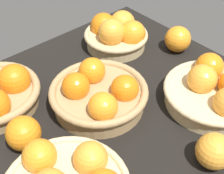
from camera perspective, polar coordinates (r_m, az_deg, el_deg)
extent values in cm
cube|color=black|center=(85.55, -1.24, -4.04)|extent=(84.00, 72.00, 3.00)
cylinder|color=#D3BC8C|center=(87.55, 16.94, -1.67)|extent=(23.34, 23.34, 4.36)
torus|color=#D3BC8C|center=(86.15, 17.22, -0.61)|extent=(24.94, 24.94, 1.60)
sphere|color=#F49E33|center=(85.41, 15.48, 1.33)|extent=(7.64, 7.64, 7.64)
sphere|color=orange|center=(90.95, 16.68, 3.40)|extent=(7.64, 7.64, 7.64)
cylinder|color=tan|center=(104.78, 0.69, 8.15)|extent=(18.54, 18.54, 4.29)
torus|color=tan|center=(103.63, 0.70, 9.14)|extent=(20.14, 20.14, 1.60)
sphere|color=orange|center=(105.81, -1.52, 10.68)|extent=(8.22, 8.22, 8.22)
sphere|color=orange|center=(101.66, 3.59, 9.29)|extent=(8.22, 8.22, 8.22)
sphere|color=#F49E33|center=(99.84, -0.07, 9.57)|extent=(8.22, 8.22, 8.22)
sphere|color=#F49E33|center=(107.36, 1.83, 11.10)|extent=(8.22, 8.22, 8.22)
sphere|color=orange|center=(86.78, -16.71, 1.21)|extent=(8.33, 8.33, 8.33)
cylinder|color=tan|center=(83.05, -2.31, -1.93)|extent=(23.09, 23.09, 5.01)
torus|color=tan|center=(81.36, -2.36, -0.64)|extent=(25.02, 25.02, 1.94)
sphere|color=orange|center=(84.29, -3.51, 2.83)|extent=(7.02, 7.02, 7.02)
sphere|color=orange|center=(79.72, 2.26, -0.29)|extent=(7.02, 7.02, 7.02)
sphere|color=orange|center=(80.30, -6.35, 0.11)|extent=(7.02, 7.02, 7.02)
sphere|color=orange|center=(74.71, -1.59, -3.50)|extent=(7.02, 7.02, 7.02)
sphere|color=#F49E33|center=(65.11, -3.79, -12.36)|extent=(6.94, 6.94, 6.94)
sphere|color=orange|center=(66.54, -12.55, -11.72)|extent=(6.94, 6.94, 6.94)
sphere|color=orange|center=(103.93, 11.45, 8.21)|extent=(8.10, 8.10, 8.10)
sphere|color=orange|center=(75.45, -15.24, -7.84)|extent=(7.95, 7.95, 7.95)
sphere|color=#F49E33|center=(72.98, 17.45, -10.66)|extent=(7.96, 7.96, 7.96)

